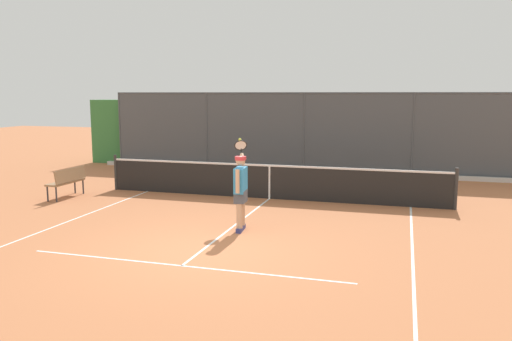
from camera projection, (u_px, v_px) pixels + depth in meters
ground_plane at (202, 250)px, 9.50m from camera, size 60.00×60.00×0.00m
court_line_markings at (177, 269)px, 8.47m from camera, size 7.63×10.64×0.01m
fence_backdrop at (307, 136)px, 19.27m from camera, size 18.31×1.37×2.96m
tennis_net at (270, 181)px, 14.12m from camera, size 9.80×0.09×1.07m
tennis_player at (241, 187)px, 10.77m from camera, size 0.56×1.33×1.90m
courtside_bench at (67, 180)px, 14.26m from camera, size 0.40×1.30×0.84m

